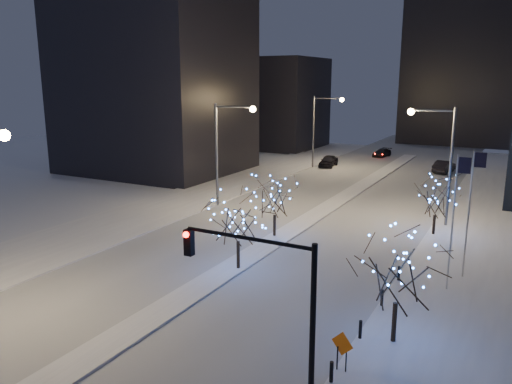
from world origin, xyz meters
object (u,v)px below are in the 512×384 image
Objects in this scene: holiday_tree_median_near at (238,219)px; holiday_tree_plaza_near at (398,269)px; street_lamp_w_mid at (226,141)px; car_near at (328,161)px; street_lamp_w_far at (321,122)px; traffic_signal_east at (271,298)px; holiday_tree_plaza_far at (436,197)px; street_lamp_east at (440,150)px; car_mid at (444,166)px; holiday_tree_median_far at (275,197)px; construction_sign at (342,347)px; car_far at (382,153)px.

holiday_tree_median_near is 12.07m from holiday_tree_plaza_near.
street_lamp_w_mid reaches higher than car_near.
street_lamp_w_far is 48.21m from holiday_tree_plaza_near.
traffic_signal_east is 14.82m from holiday_tree_median_near.
holiday_tree_plaza_near is at bearing -86.43° from holiday_tree_plaza_far.
car_near is (-18.30, 23.65, -5.63)m from street_lamp_east.
holiday_tree_plaza_far reaches higher than car_near.
car_mid is (-1.89, 55.63, -3.94)m from traffic_signal_east.
street_lamp_w_mid is at bearing 124.19° from holiday_tree_median_near.
car_mid is 30.04m from holiday_tree_plaza_far.
holiday_tree_median_far is at bearing -138.04° from street_lamp_east.
car_near is at bearing 19.81° from car_mid.
holiday_tree_plaza_near is (12.15, -11.99, 0.45)m from holiday_tree_median_far.
holiday_tree_plaza_near is at bearing 86.40° from construction_sign.
holiday_tree_plaza_far is (1.56, 25.88, -1.59)m from traffic_signal_east.
holiday_tree_plaza_near is (4.59, -48.14, 2.92)m from car_mid.
holiday_tree_median_far is (-10.58, -9.52, -3.17)m from street_lamp_east.
holiday_tree_median_far is (-9.44, 19.49, -1.48)m from traffic_signal_east.
street_lamp_east is 1.79× the size of holiday_tree_plaza_near.
car_near is at bearing 102.13° from holiday_tree_median_near.
car_far is 0.88× the size of holiday_tree_median_near.
holiday_tree_median_far is 1.02× the size of holiday_tree_plaza_far.
holiday_tree_plaza_far is at bearing 105.38° from car_mid.
holiday_tree_plaza_far is 21.99m from construction_sign.
holiday_tree_median_near is (-9.58, -16.89, -3.02)m from street_lamp_east.
holiday_tree_plaza_far is at bearing 54.00° from holiday_tree_median_near.
car_mid is at bearing 78.19° from holiday_tree_median_far.
car_far is at bearing -33.69° from car_mid.
holiday_tree_plaza_far is at bearing -61.02° from car_far.
street_lamp_w_far is 17.59m from car_mid.
holiday_tree_plaza_far is at bearing 86.55° from traffic_signal_east.
street_lamp_east is 2.01× the size of car_mid.
holiday_tree_plaza_far is (14.37, -39.75, 2.52)m from car_far.
holiday_tree_plaza_near is at bearing -22.51° from holiday_tree_median_near.
car_mid is at bearing 95.45° from holiday_tree_plaza_near.
street_lamp_w_mid and street_lamp_w_far have the same top height.
traffic_signal_east reaches higher than holiday_tree_median_near.
car_far is (-12.81, 65.62, -4.12)m from traffic_signal_east.
car_mid is at bearing -33.36° from car_far.
holiday_tree_median_near is (-8.44, 12.11, -1.33)m from traffic_signal_east.
car_far is at bearing 94.18° from holiday_tree_median_far.
car_far is 42.34m from holiday_tree_plaza_far.
street_lamp_w_mid is 29.72m from construction_sign.
holiday_tree_median_near is (4.37, -53.51, 2.79)m from car_far.
car_near is 49.42m from holiday_tree_plaza_near.
car_far is at bearing 66.63° from car_near.
car_mid reaches higher than car_far.
holiday_tree_median_near is at bearing -76.23° from car_far.
holiday_tree_median_far is at bearing 115.85° from traffic_signal_east.
holiday_tree_median_far is at bearing -149.85° from holiday_tree_plaza_far.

